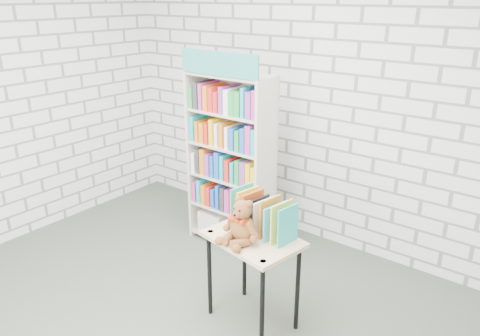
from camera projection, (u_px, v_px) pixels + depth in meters
The scene contains 6 objects.
ground at pixel (164, 331), 3.49m from camera, with size 4.50×4.50×0.00m, color #41493D.
room_shell at pixel (147, 95), 2.87m from camera, with size 4.52×4.02×2.81m.
bookshelf at pixel (231, 161), 4.45m from camera, with size 0.85×0.33×1.91m.
display_table at pixel (253, 250), 3.39m from camera, with size 0.74×0.58×0.73m.
table_books at pixel (264, 215), 3.37m from camera, with size 0.50×0.29×0.28m.
teddy_bear at pixel (241, 225), 3.25m from camera, with size 0.30×0.28×0.32m.
Camera 1 is at (2.20, -1.89, 2.37)m, focal length 35.00 mm.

